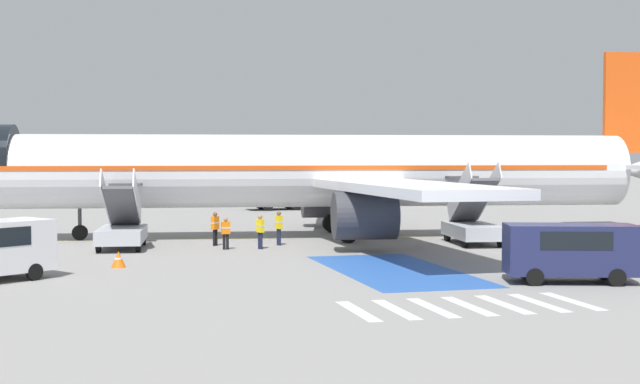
{
  "coord_description": "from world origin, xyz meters",
  "views": [
    {
      "loc": [
        -12.67,
        -48.11,
        4.75
      ],
      "look_at": [
        -0.23,
        -0.2,
        2.6
      ],
      "focal_mm": 50.0,
      "sensor_mm": 36.0,
      "label": 1
    }
  ],
  "objects_px": {
    "service_van_0": "(570,248)",
    "ground_crew_0": "(279,226)",
    "airliner": "(320,172)",
    "traffic_cone_0": "(119,259)",
    "ground_crew_2": "(226,231)",
    "fuel_tanker": "(301,187)",
    "ground_crew_3": "(260,229)",
    "baggage_cart": "(583,238)",
    "ground_crew_1": "(215,226)",
    "boarding_stairs_forward": "(122,229)",
    "boarding_stairs_aft": "(473,224)"
  },
  "relations": [
    {
      "from": "airliner",
      "to": "ground_crew_2",
      "type": "distance_m",
      "value": 8.34
    },
    {
      "from": "ground_crew_1",
      "to": "ground_crew_2",
      "type": "height_order",
      "value": "ground_crew_1"
    },
    {
      "from": "boarding_stairs_forward",
      "to": "ground_crew_3",
      "type": "height_order",
      "value": "boarding_stairs_forward"
    },
    {
      "from": "airliner",
      "to": "baggage_cart",
      "type": "height_order",
      "value": "airliner"
    },
    {
      "from": "boarding_stairs_aft",
      "to": "traffic_cone_0",
      "type": "height_order",
      "value": "boarding_stairs_aft"
    },
    {
      "from": "fuel_tanker",
      "to": "ground_crew_2",
      "type": "distance_m",
      "value": 31.99
    },
    {
      "from": "boarding_stairs_aft",
      "to": "ground_crew_0",
      "type": "bearing_deg",
      "value": 176.61
    },
    {
      "from": "ground_crew_0",
      "to": "ground_crew_2",
      "type": "height_order",
      "value": "ground_crew_0"
    },
    {
      "from": "airliner",
      "to": "ground_crew_0",
      "type": "xyz_separation_m",
      "value": [
        -3.14,
        -3.59,
        -2.71
      ]
    },
    {
      "from": "service_van_0",
      "to": "ground_crew_0",
      "type": "bearing_deg",
      "value": 42.94
    },
    {
      "from": "service_van_0",
      "to": "airliner",
      "type": "bearing_deg",
      "value": 30.13
    },
    {
      "from": "ground_crew_2",
      "to": "ground_crew_3",
      "type": "xyz_separation_m",
      "value": [
        1.69,
        -0.22,
        0.08
      ]
    },
    {
      "from": "boarding_stairs_forward",
      "to": "ground_crew_3",
      "type": "bearing_deg",
      "value": -9.27
    },
    {
      "from": "airliner",
      "to": "boarding_stairs_forward",
      "type": "distance_m",
      "value": 11.81
    },
    {
      "from": "ground_crew_2",
      "to": "boarding_stairs_forward",
      "type": "bearing_deg",
      "value": 153.27
    },
    {
      "from": "fuel_tanker",
      "to": "baggage_cart",
      "type": "distance_m",
      "value": 32.63
    },
    {
      "from": "service_van_0",
      "to": "ground_crew_1",
      "type": "xyz_separation_m",
      "value": [
        -10.85,
        16.28,
        -0.28
      ]
    },
    {
      "from": "service_van_0",
      "to": "traffic_cone_0",
      "type": "height_order",
      "value": "service_van_0"
    },
    {
      "from": "ground_crew_2",
      "to": "baggage_cart",
      "type": "bearing_deg",
      "value": -11.45
    },
    {
      "from": "boarding_stairs_forward",
      "to": "service_van_0",
      "type": "height_order",
      "value": "boarding_stairs_forward"
    },
    {
      "from": "service_van_0",
      "to": "ground_crew_1",
      "type": "relative_size",
      "value": 2.88
    },
    {
      "from": "ground_crew_3",
      "to": "traffic_cone_0",
      "type": "bearing_deg",
      "value": 105.62
    },
    {
      "from": "boarding_stairs_aft",
      "to": "ground_crew_3",
      "type": "height_order",
      "value": "boarding_stairs_aft"
    },
    {
      "from": "boarding_stairs_forward",
      "to": "traffic_cone_0",
      "type": "xyz_separation_m",
      "value": [
        -0.4,
        -7.52,
        -0.65
      ]
    },
    {
      "from": "fuel_tanker",
      "to": "service_van_0",
      "type": "xyz_separation_m",
      "value": [
        -0.32,
        -44.43,
        -0.58
      ]
    },
    {
      "from": "baggage_cart",
      "to": "airliner",
      "type": "bearing_deg",
      "value": 109.72
    },
    {
      "from": "airliner",
      "to": "baggage_cart",
      "type": "bearing_deg",
      "value": -109.3
    },
    {
      "from": "service_van_0",
      "to": "baggage_cart",
      "type": "height_order",
      "value": "service_van_0"
    },
    {
      "from": "boarding_stairs_aft",
      "to": "traffic_cone_0",
      "type": "bearing_deg",
      "value": -156.72
    },
    {
      "from": "ground_crew_3",
      "to": "traffic_cone_0",
      "type": "distance_m",
      "value": 8.97
    },
    {
      "from": "ground_crew_0",
      "to": "ground_crew_1",
      "type": "relative_size",
      "value": 1.01
    },
    {
      "from": "boarding_stairs_aft",
      "to": "ground_crew_2",
      "type": "distance_m",
      "value": 12.96
    },
    {
      "from": "boarding_stairs_aft",
      "to": "service_van_0",
      "type": "distance_m",
      "value": 13.98
    },
    {
      "from": "fuel_tanker",
      "to": "ground_crew_1",
      "type": "relative_size",
      "value": 5.64
    },
    {
      "from": "traffic_cone_0",
      "to": "ground_crew_3",
      "type": "bearing_deg",
      "value": 38.03
    },
    {
      "from": "fuel_tanker",
      "to": "traffic_cone_0",
      "type": "distance_m",
      "value": 39.34
    },
    {
      "from": "ground_crew_0",
      "to": "ground_crew_2",
      "type": "distance_m",
      "value": 3.26
    },
    {
      "from": "fuel_tanker",
      "to": "ground_crew_3",
      "type": "bearing_deg",
      "value": -20.08
    },
    {
      "from": "traffic_cone_0",
      "to": "boarding_stairs_aft",
      "type": "bearing_deg",
      "value": 15.67
    },
    {
      "from": "baggage_cart",
      "to": "ground_crew_1",
      "type": "distance_m",
      "value": 19.46
    },
    {
      "from": "boarding_stairs_aft",
      "to": "ground_crew_1",
      "type": "bearing_deg",
      "value": 176.86
    },
    {
      "from": "boarding_stairs_forward",
      "to": "ground_crew_1",
      "type": "xyz_separation_m",
      "value": [
        4.69,
        0.12,
        0.02
      ]
    },
    {
      "from": "fuel_tanker",
      "to": "traffic_cone_0",
      "type": "xyz_separation_m",
      "value": [
        -16.26,
        -35.79,
        -1.52
      ]
    },
    {
      "from": "fuel_tanker",
      "to": "traffic_cone_0",
      "type": "height_order",
      "value": "fuel_tanker"
    },
    {
      "from": "service_van_0",
      "to": "traffic_cone_0",
      "type": "xyz_separation_m",
      "value": [
        -15.95,
        8.64,
        -0.94
      ]
    },
    {
      "from": "airliner",
      "to": "baggage_cart",
      "type": "distance_m",
      "value": 14.73
    },
    {
      "from": "ground_crew_3",
      "to": "traffic_cone_0",
      "type": "xyz_separation_m",
      "value": [
        -7.04,
        -5.51,
        -0.65
      ]
    },
    {
      "from": "airliner",
      "to": "traffic_cone_0",
      "type": "xyz_separation_m",
      "value": [
        -11.46,
        -10.66,
        -3.39
      ]
    },
    {
      "from": "ground_crew_2",
      "to": "ground_crew_3",
      "type": "relative_size",
      "value": 0.93
    },
    {
      "from": "boarding_stairs_forward",
      "to": "baggage_cart",
      "type": "height_order",
      "value": "boarding_stairs_forward"
    }
  ]
}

